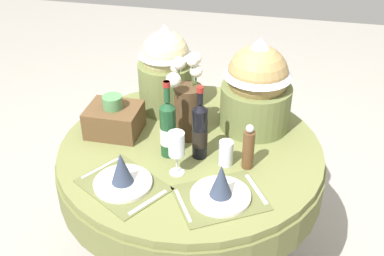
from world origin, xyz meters
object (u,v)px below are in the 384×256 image
(woven_basket_side_left, at_px, (114,119))
(tumbler_mid, at_px, (226,153))
(wine_glass_left, at_px, (176,145))
(place_setting_right, at_px, (221,189))
(wine_bottle_left, at_px, (168,128))
(gift_tub_back_left, at_px, (166,65))
(pepper_mill, at_px, (248,148))
(wine_bottle_centre, at_px, (200,131))
(gift_tub_back_right, at_px, (257,82))
(place_setting_left, at_px, (122,176))
(flower_vase, at_px, (188,103))
(dining_table, at_px, (191,168))

(woven_basket_side_left, bearing_deg, tumbler_mid, -13.92)
(wine_glass_left, bearing_deg, place_setting_right, -30.33)
(wine_bottle_left, bearing_deg, gift_tub_back_left, 106.05)
(woven_basket_side_left, bearing_deg, place_setting_right, -32.54)
(place_setting_right, xyz_separation_m, tumbler_mid, (-0.02, 0.23, 0.01))
(wine_bottle_left, distance_m, pepper_mill, 0.36)
(wine_bottle_left, distance_m, wine_bottle_centre, 0.14)
(wine_glass_left, bearing_deg, woven_basket_side_left, 146.25)
(wine_bottle_centre, relative_size, wine_glass_left, 1.72)
(gift_tub_back_left, distance_m, gift_tub_back_right, 0.47)
(place_setting_left, xyz_separation_m, wine_bottle_left, (0.13, 0.25, 0.09))
(place_setting_left, distance_m, wine_glass_left, 0.25)
(flower_vase, xyz_separation_m, gift_tub_back_left, (-0.17, 0.24, 0.06))
(gift_tub_back_right, bearing_deg, wine_bottle_centre, -124.18)
(wine_bottle_centre, xyz_separation_m, gift_tub_back_left, (-0.25, 0.39, 0.10))
(place_setting_left, height_order, wine_bottle_centre, wine_bottle_centre)
(wine_bottle_centre, height_order, woven_basket_side_left, wine_bottle_centre)
(place_setting_right, bearing_deg, wine_bottle_centre, 117.85)
(wine_bottle_left, height_order, woven_basket_side_left, wine_bottle_left)
(tumbler_mid, bearing_deg, wine_bottle_centre, 164.45)
(gift_tub_back_left, height_order, woven_basket_side_left, gift_tub_back_left)
(pepper_mill, bearing_deg, place_setting_right, -109.11)
(place_setting_left, bearing_deg, woven_basket_side_left, 114.44)
(place_setting_right, distance_m, gift_tub_back_left, 0.78)
(place_setting_left, distance_m, tumbler_mid, 0.45)
(dining_table, distance_m, pepper_mill, 0.37)
(dining_table, xyz_separation_m, pepper_mill, (0.27, -0.10, 0.23))
(gift_tub_back_left, xyz_separation_m, gift_tub_back_right, (0.46, -0.08, -0.00))
(wine_bottle_centre, bearing_deg, place_setting_right, -62.15)
(flower_vase, bearing_deg, wine_bottle_left, -106.43)
(flower_vase, bearing_deg, woven_basket_side_left, -172.11)
(flower_vase, bearing_deg, place_setting_right, -61.33)
(dining_table, distance_m, tumbler_mid, 0.28)
(pepper_mill, distance_m, gift_tub_back_left, 0.65)
(place_setting_left, relative_size, pepper_mill, 2.00)
(wine_glass_left, bearing_deg, tumbler_mid, 28.96)
(place_setting_left, height_order, pepper_mill, pepper_mill)
(gift_tub_back_left, bearing_deg, wine_bottle_centre, -56.75)
(dining_table, relative_size, place_setting_left, 2.89)
(wine_bottle_left, bearing_deg, wine_bottle_centre, 6.99)
(place_setting_right, relative_size, wine_glass_left, 2.11)
(place_setting_right, bearing_deg, wine_bottle_left, 138.45)
(place_setting_right, distance_m, woven_basket_side_left, 0.68)
(tumbler_mid, relative_size, woven_basket_side_left, 0.46)
(flower_vase, relative_size, woven_basket_side_left, 1.67)
(place_setting_left, relative_size, tumbler_mid, 3.73)
(wine_glass_left, xyz_separation_m, woven_basket_side_left, (-0.36, 0.24, -0.07))
(place_setting_right, height_order, pepper_mill, pepper_mill)
(wine_bottle_centre, bearing_deg, wine_glass_left, -116.30)
(dining_table, distance_m, wine_bottle_centre, 0.28)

